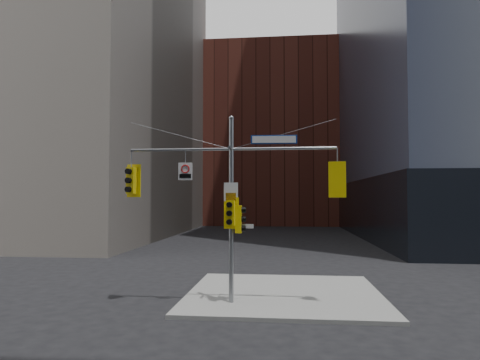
% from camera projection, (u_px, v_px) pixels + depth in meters
% --- Properties ---
extents(ground, '(160.00, 160.00, 0.00)m').
position_uv_depth(ground, '(224.00, 321.00, 14.25)').
color(ground, black).
rests_on(ground, ground).
extents(sidewalk_corner, '(8.00, 8.00, 0.15)m').
position_uv_depth(sidewalk_corner, '(284.00, 294.00, 18.02)').
color(sidewalk_corner, gray).
rests_on(sidewalk_corner, ground).
extents(brick_midrise, '(26.00, 20.00, 28.00)m').
position_uv_depth(brick_midrise, '(272.00, 140.00, 72.48)').
color(brick_midrise, brown).
rests_on(brick_midrise, ground).
extents(signal_assembly, '(8.00, 0.80, 7.30)m').
position_uv_depth(signal_assembly, '(231.00, 190.00, 16.42)').
color(signal_assembly, gray).
rests_on(signal_assembly, ground).
extents(traffic_light_west_arm, '(0.61, 0.57, 1.31)m').
position_uv_depth(traffic_light_west_arm, '(131.00, 181.00, 16.86)').
color(traffic_light_west_arm, yellow).
rests_on(traffic_light_west_arm, ground).
extents(traffic_light_east_arm, '(0.64, 0.56, 1.34)m').
position_uv_depth(traffic_light_east_arm, '(338.00, 180.00, 16.02)').
color(traffic_light_east_arm, yellow).
rests_on(traffic_light_east_arm, ground).
extents(traffic_light_pole_side, '(0.41, 0.34, 1.05)m').
position_uv_depth(traffic_light_pole_side, '(240.00, 219.00, 16.34)').
color(traffic_light_pole_side, yellow).
rests_on(traffic_light_pole_side, ground).
extents(traffic_light_pole_front, '(0.57, 0.48, 1.20)m').
position_uv_depth(traffic_light_pole_front, '(230.00, 213.00, 16.11)').
color(traffic_light_pole_front, yellow).
rests_on(traffic_light_pole_front, ground).
extents(street_sign_blade, '(1.77, 0.11, 0.34)m').
position_uv_depth(street_sign_blade, '(274.00, 139.00, 16.33)').
color(street_sign_blade, navy).
rests_on(street_sign_blade, ground).
extents(regulatory_sign_arm, '(0.55, 0.08, 0.68)m').
position_uv_depth(regulatory_sign_arm, '(185.00, 171.00, 16.61)').
color(regulatory_sign_arm, silver).
rests_on(regulatory_sign_arm, ground).
extents(regulatory_sign_pole, '(0.54, 0.06, 0.71)m').
position_uv_depth(regulatory_sign_pole, '(231.00, 192.00, 16.30)').
color(regulatory_sign_pole, silver).
rests_on(regulatory_sign_pole, ground).
extents(street_blade_ew, '(0.82, 0.09, 0.16)m').
position_uv_depth(street_blade_ew, '(243.00, 226.00, 16.32)').
color(street_blade_ew, silver).
rests_on(street_blade_ew, ground).
extents(street_blade_ns, '(0.08, 0.69, 0.14)m').
position_uv_depth(street_blade_ns, '(233.00, 227.00, 16.81)').
color(street_blade_ns, '#145926').
rests_on(street_blade_ns, ground).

